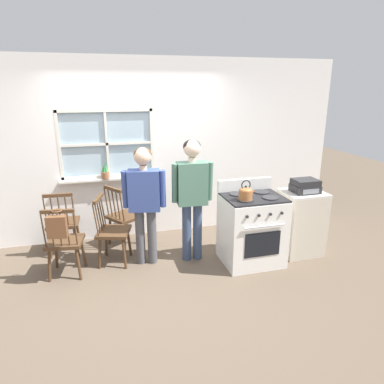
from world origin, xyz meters
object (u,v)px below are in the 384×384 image
Objects in this scene: chair_near_wall at (112,232)px; handbag at (57,226)px; chair_center_cluster at (63,224)px; potted_plant at (105,173)px; chair_by_window at (65,243)px; person_teen_center at (192,188)px; chair_near_stove at (123,217)px; stereo at (305,186)px; kettle at (246,193)px; person_elderly_left at (144,194)px; side_counter at (301,222)px; stove at (252,229)px.

handbag is (-0.61, -0.41, 0.32)m from chair_near_wall.
potted_plant is (0.63, 0.31, 0.62)m from chair_center_cluster.
person_teen_center reaches higher than chair_by_window.
chair_near_stove and handbag have the same top height.
potted_plant is at bearing 155.22° from stereo.
person_teen_center is at bearing 144.72° from kettle.
stereo reaches higher than handbag.
side_counter is (2.14, -0.26, -0.51)m from person_elderly_left.
kettle reaches higher than chair_near_wall.
chair_near_wall is at bearing 165.40° from stove.
stereo reaches higher than chair_center_cluster.
chair_by_window and chair_center_cluster have the same top height.
person_elderly_left is at bearing 158.65° from kettle.
potted_plant is at bearing -151.21° from chair_center_cluster.
stove is (1.36, -0.33, -0.49)m from person_elderly_left.
chair_near_wall is 1.00× the size of chair_near_stove.
person_teen_center reaches higher than kettle.
chair_center_cluster is at bearing 58.42° from chair_near_stove.
person_teen_center is 0.70m from kettle.
potted_plant is (-0.45, 0.91, 0.09)m from person_elderly_left.
person_teen_center is 1.69m from handbag.
stereo reaches higher than chair_near_wall.
chair_center_cluster is 0.94m from handbag.
chair_near_wall is at bearing 171.27° from side_counter.
chair_by_window is at bearing -176.99° from person_teen_center.
stove is at bearing -34.57° from potted_plant.
person_elderly_left reaches higher than potted_plant.
chair_by_window is 0.39m from handbag.
person_elderly_left reaches higher than kettle.
person_elderly_left reaches higher than chair_near_wall.
chair_near_stove is 3.67× the size of potted_plant.
stereo is at bearing -83.33° from chair_near_wall.
stove reaches higher than chair_near_stove.
chair_near_stove is at bearing 144.53° from person_teen_center.
chair_near_wall is at bearing -88.52° from potted_plant.
potted_plant is 0.82× the size of handbag.
stereo is at bearing -0.06° from handbag.
stereo reaches higher than chair_near_stove.
person_elderly_left is at bearing 172.48° from stereo.
person_teen_center is (1.70, -0.66, 0.57)m from chair_center_cluster.
chair_center_cluster is at bearing 70.09° from chair_near_wall.
chair_near_wall is 1.82m from kettle.
potted_plant is 2.85m from stereo.
person_elderly_left is at bearing 153.49° from chair_center_cluster.
kettle is at bearing -94.43° from chair_near_wall.
potted_plant reaches higher than chair_near_wall.
potted_plant is 0.74× the size of stereo.
person_elderly_left reaches higher than chair_near_stove.
handbag is at bearing 95.09° from chair_center_cluster.
person_teen_center is 0.96m from stove.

